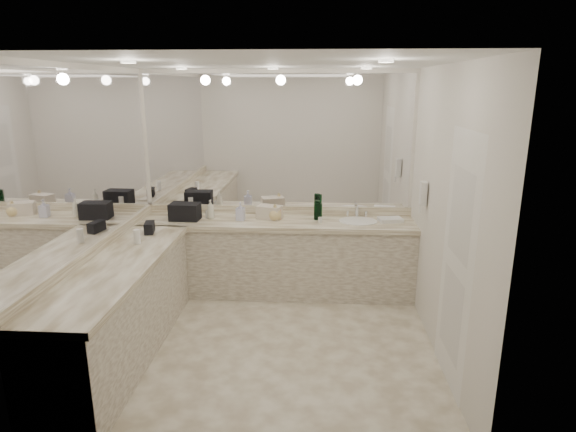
# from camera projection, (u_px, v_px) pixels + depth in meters

# --- Properties ---
(floor) EXTENTS (3.20, 3.20, 0.00)m
(floor) POSITION_uv_depth(u_px,v_px,m) (266.00, 342.00, 4.68)
(floor) COLOR beige
(floor) RESTS_ON ground
(ceiling) EXTENTS (3.20, 3.20, 0.00)m
(ceiling) POSITION_uv_depth(u_px,v_px,m) (263.00, 62.00, 4.00)
(ceiling) COLOR white
(ceiling) RESTS_ON floor
(wall_back) EXTENTS (3.20, 0.02, 2.60)m
(wall_back) POSITION_uv_depth(u_px,v_px,m) (278.00, 181.00, 5.78)
(wall_back) COLOR silver
(wall_back) RESTS_ON floor
(wall_left) EXTENTS (0.02, 3.00, 2.60)m
(wall_left) POSITION_uv_depth(u_px,v_px,m) (92.00, 211.00, 4.43)
(wall_left) COLOR silver
(wall_left) RESTS_ON floor
(wall_right) EXTENTS (0.02, 3.00, 2.60)m
(wall_right) POSITION_uv_depth(u_px,v_px,m) (445.00, 216.00, 4.25)
(wall_right) COLOR silver
(wall_right) RESTS_ON floor
(vanity_back_base) EXTENTS (3.20, 0.60, 0.84)m
(vanity_back_base) POSITION_uv_depth(u_px,v_px,m) (276.00, 259.00, 5.72)
(vanity_back_base) COLOR beige
(vanity_back_base) RESTS_ON floor
(vanity_back_top) EXTENTS (3.20, 0.64, 0.06)m
(vanity_back_top) POSITION_uv_depth(u_px,v_px,m) (276.00, 223.00, 5.60)
(vanity_back_top) COLOR #ECE2C6
(vanity_back_top) RESTS_ON vanity_back_base
(vanity_left_base) EXTENTS (0.60, 2.40, 0.84)m
(vanity_left_base) POSITION_uv_depth(u_px,v_px,m) (120.00, 313.00, 4.35)
(vanity_left_base) COLOR beige
(vanity_left_base) RESTS_ON floor
(vanity_left_top) EXTENTS (0.64, 2.42, 0.06)m
(vanity_left_top) POSITION_uv_depth(u_px,v_px,m) (116.00, 267.00, 4.23)
(vanity_left_top) COLOR #ECE2C6
(vanity_left_top) RESTS_ON vanity_left_base
(backsplash_back) EXTENTS (3.20, 0.04, 0.10)m
(backsplash_back) POSITION_uv_depth(u_px,v_px,m) (278.00, 210.00, 5.85)
(backsplash_back) COLOR #ECE2C6
(backsplash_back) RESTS_ON vanity_back_top
(backsplash_left) EXTENTS (0.04, 3.00, 0.10)m
(backsplash_left) POSITION_uv_depth(u_px,v_px,m) (98.00, 247.00, 4.52)
(backsplash_left) COLOR #ECE2C6
(backsplash_left) RESTS_ON vanity_left_top
(mirror_back) EXTENTS (3.12, 0.01, 1.55)m
(mirror_back) POSITION_uv_depth(u_px,v_px,m) (278.00, 142.00, 5.65)
(mirror_back) COLOR white
(mirror_back) RESTS_ON wall_back
(mirror_left) EXTENTS (0.01, 2.92, 1.55)m
(mirror_left) POSITION_uv_depth(u_px,v_px,m) (88.00, 159.00, 4.30)
(mirror_left) COLOR white
(mirror_left) RESTS_ON wall_left
(sink) EXTENTS (0.44, 0.44, 0.03)m
(sink) POSITION_uv_depth(u_px,v_px,m) (358.00, 222.00, 5.54)
(sink) COLOR white
(sink) RESTS_ON vanity_back_top
(faucet) EXTENTS (0.24, 0.16, 0.14)m
(faucet) POSITION_uv_depth(u_px,v_px,m) (357.00, 211.00, 5.73)
(faucet) COLOR silver
(faucet) RESTS_ON vanity_back_top
(wall_phone) EXTENTS (0.06, 0.10, 0.24)m
(wall_phone) POSITION_uv_depth(u_px,v_px,m) (423.00, 193.00, 4.91)
(wall_phone) COLOR white
(wall_phone) RESTS_ON wall_right
(door) EXTENTS (0.02, 0.82, 2.10)m
(door) POSITION_uv_depth(u_px,v_px,m) (456.00, 263.00, 3.83)
(door) COLOR white
(door) RESTS_ON wall_right
(black_toiletry_bag) EXTENTS (0.35, 0.23, 0.19)m
(black_toiletry_bag) POSITION_uv_depth(u_px,v_px,m) (185.00, 212.00, 5.58)
(black_toiletry_bag) COLOR black
(black_toiletry_bag) RESTS_ON vanity_back_top
(black_bag_spill) EXTENTS (0.13, 0.22, 0.11)m
(black_bag_spill) POSITION_uv_depth(u_px,v_px,m) (149.00, 228.00, 5.10)
(black_bag_spill) COLOR black
(black_bag_spill) RESTS_ON vanity_left_top
(cream_cosmetic_case) EXTENTS (0.32, 0.25, 0.16)m
(cream_cosmetic_case) POSITION_uv_depth(u_px,v_px,m) (269.00, 212.00, 5.64)
(cream_cosmetic_case) COLOR beige
(cream_cosmetic_case) RESTS_ON vanity_back_top
(hand_towel) EXTENTS (0.29, 0.23, 0.04)m
(hand_towel) POSITION_uv_depth(u_px,v_px,m) (390.00, 220.00, 5.54)
(hand_towel) COLOR white
(hand_towel) RESTS_ON vanity_back_top
(lotion_left) EXTENTS (0.06, 0.06, 0.15)m
(lotion_left) POSITION_uv_depth(u_px,v_px,m) (137.00, 236.00, 4.75)
(lotion_left) COLOR white
(lotion_left) RESTS_ON vanity_left_top
(soap_bottle_a) EXTENTS (0.10, 0.10, 0.22)m
(soap_bottle_a) POSITION_uv_depth(u_px,v_px,m) (211.00, 209.00, 5.64)
(soap_bottle_a) COLOR silver
(soap_bottle_a) RESTS_ON vanity_back_top
(soap_bottle_b) EXTENTS (0.10, 0.10, 0.22)m
(soap_bottle_b) POSITION_uv_depth(u_px,v_px,m) (240.00, 211.00, 5.57)
(soap_bottle_b) COLOR silver
(soap_bottle_b) RESTS_ON vanity_back_top
(soap_bottle_c) EXTENTS (0.18, 0.18, 0.19)m
(soap_bottle_c) POSITION_uv_depth(u_px,v_px,m) (275.00, 212.00, 5.57)
(soap_bottle_c) COLOR #D6BD7B
(soap_bottle_c) RESTS_ON vanity_back_top
(green_bottle_0) EXTENTS (0.07, 0.07, 0.20)m
(green_bottle_0) POSITION_uv_depth(u_px,v_px,m) (317.00, 211.00, 5.60)
(green_bottle_0) COLOR #0A4B20
(green_bottle_0) RESTS_ON vanity_back_top
(green_bottle_1) EXTENTS (0.07, 0.07, 0.22)m
(green_bottle_1) POSITION_uv_depth(u_px,v_px,m) (317.00, 209.00, 5.65)
(green_bottle_1) COLOR #0A4B20
(green_bottle_1) RESTS_ON vanity_back_top
(green_bottle_2) EXTENTS (0.07, 0.07, 0.19)m
(green_bottle_2) POSITION_uv_depth(u_px,v_px,m) (319.00, 212.00, 5.59)
(green_bottle_2) COLOR #0A4B20
(green_bottle_2) RESTS_ON vanity_back_top
(amenity_bottle_0) EXTENTS (0.04, 0.04, 0.07)m
(amenity_bottle_0) POSITION_uv_depth(u_px,v_px,m) (272.00, 215.00, 5.67)
(amenity_bottle_0) COLOR silver
(amenity_bottle_0) RESTS_ON vanity_back_top
(amenity_bottle_1) EXTENTS (0.05, 0.05, 0.09)m
(amenity_bottle_1) POSITION_uv_depth(u_px,v_px,m) (207.00, 214.00, 5.68)
(amenity_bottle_1) COLOR white
(amenity_bottle_1) RESTS_ON vanity_back_top
(amenity_bottle_2) EXTENTS (0.06, 0.06, 0.14)m
(amenity_bottle_2) POSITION_uv_depth(u_px,v_px,m) (181.00, 211.00, 5.71)
(amenity_bottle_2) COLOR white
(amenity_bottle_2) RESTS_ON vanity_back_top
(amenity_bottle_3) EXTENTS (0.05, 0.05, 0.06)m
(amenity_bottle_3) POSITION_uv_depth(u_px,v_px,m) (320.00, 220.00, 5.50)
(amenity_bottle_3) COLOR white
(amenity_bottle_3) RESTS_ON vanity_back_top
(amenity_bottle_4) EXTENTS (0.06, 0.06, 0.10)m
(amenity_bottle_4) POSITION_uv_depth(u_px,v_px,m) (177.00, 214.00, 5.68)
(amenity_bottle_4) COLOR silver
(amenity_bottle_4) RESTS_ON vanity_back_top
(amenity_bottle_5) EXTENTS (0.04, 0.04, 0.12)m
(amenity_bottle_5) POSITION_uv_depth(u_px,v_px,m) (280.00, 214.00, 5.61)
(amenity_bottle_5) COLOR #E0B28C
(amenity_bottle_5) RESTS_ON vanity_back_top
(amenity_bottle_6) EXTENTS (0.04, 0.04, 0.07)m
(amenity_bottle_6) POSITION_uv_depth(u_px,v_px,m) (176.00, 217.00, 5.59)
(amenity_bottle_6) COLOR #E0B28C
(amenity_bottle_6) RESTS_ON vanity_back_top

